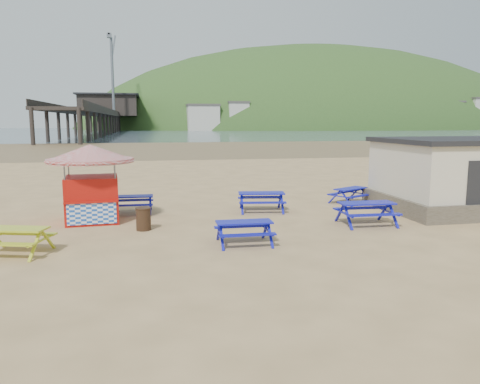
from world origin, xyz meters
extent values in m
plane|color=tan|center=(0.00, 0.00, 0.00)|extent=(400.00, 400.00, 0.00)
plane|color=olive|center=(0.00, 55.00, 0.00)|extent=(400.00, 400.00, 0.00)
plane|color=#465764|center=(0.00, 170.00, 0.01)|extent=(400.00, 400.00, 0.00)
cube|color=#0013B4|center=(-4.09, 2.98, 0.72)|extent=(1.81, 0.75, 0.05)
cube|color=#0013B4|center=(-4.08, 3.58, 0.45)|extent=(1.79, 0.30, 0.05)
cube|color=#0013B4|center=(-4.11, 2.39, 0.45)|extent=(1.79, 0.30, 0.05)
cube|color=#0013B4|center=(1.42, 2.30, 0.80)|extent=(2.07, 1.06, 0.05)
cube|color=#0013B4|center=(1.52, 2.95, 0.49)|extent=(2.00, 0.57, 0.05)
cube|color=#0013B4|center=(1.32, 1.65, 0.49)|extent=(2.00, 0.57, 0.05)
cube|color=#0013B4|center=(6.06, 3.41, 0.71)|extent=(1.87, 1.46, 0.05)
cube|color=#0013B4|center=(5.77, 3.92, 0.44)|extent=(1.65, 1.08, 0.05)
cube|color=#0013B4|center=(6.35, 2.89, 0.44)|extent=(1.65, 1.08, 0.05)
cube|color=#0013B4|center=(-0.44, -2.94, 0.72)|extent=(1.79, 0.73, 0.05)
cube|color=#0013B4|center=(-0.42, -2.35, 0.44)|extent=(1.78, 0.28, 0.05)
cube|color=#0013B4|center=(-0.45, -3.53, 0.44)|extent=(1.78, 0.28, 0.05)
cube|color=#0013B4|center=(4.67, -1.08, 0.83)|extent=(2.08, 0.86, 0.06)
cube|color=#0013B4|center=(4.69, -0.40, 0.51)|extent=(2.06, 0.35, 0.06)
cube|color=#0013B4|center=(4.65, -1.77, 0.51)|extent=(2.06, 0.35, 0.06)
cube|color=#A4D227|center=(-7.29, -2.74, 0.76)|extent=(2.01, 1.23, 0.05)
cube|color=#A4D227|center=(-7.11, -2.14, 0.47)|extent=(1.88, 0.78, 0.05)
cube|color=#A4D227|center=(-7.46, -3.34, 0.47)|extent=(1.88, 0.78, 0.05)
cube|color=#AB120B|center=(-5.54, 1.59, 0.88)|extent=(2.08, 2.08, 1.77)
cube|color=#AB120B|center=(-5.47, 0.57, 0.93)|extent=(1.95, 0.23, 0.07)
cube|color=#194CB2|center=(-5.47, 0.60, 0.49)|extent=(1.77, 0.17, 0.80)
cone|color=silver|center=(-5.54, 1.59, 2.70)|extent=(3.60, 3.60, 0.62)
cylinder|color=silver|center=(-5.54, 1.59, 2.39)|extent=(3.50, 3.50, 0.16)
cylinder|color=#322412|center=(-3.59, -0.34, 0.40)|extent=(0.52, 0.52, 0.80)
cylinder|color=#322412|center=(-3.59, -0.34, 0.81)|extent=(0.56, 0.56, 0.04)
cube|color=#665B4C|center=(10.50, 1.00, 0.35)|extent=(7.40, 5.40, 0.70)
cube|color=beige|center=(10.50, 1.00, 1.85)|extent=(7.00, 5.00, 2.30)
cube|color=black|center=(10.50, 1.00, 3.05)|extent=(7.30, 5.30, 0.20)
cube|color=black|center=(9.00, -1.52, 1.40)|extent=(0.90, 0.06, 2.00)
cube|color=black|center=(-18.00, 175.00, 6.00)|extent=(9.00, 220.00, 0.60)
cube|color=black|center=(-18.00, 186.00, 10.00)|extent=(22.00, 30.00, 8.00)
cube|color=black|center=(-18.00, 186.00, 14.30)|extent=(24.00, 32.00, 0.60)
cylinder|color=slate|center=(-15.00, 164.00, 20.00)|extent=(1.00, 1.00, 28.00)
cube|color=slate|center=(-15.00, 178.00, 33.00)|extent=(0.60, 25.63, 12.38)
ellipsoid|color=#2D4C1E|center=(90.00, 230.00, -10.00)|extent=(264.00, 144.00, 108.00)
camera|label=1|loc=(-3.39, -17.13, 3.88)|focal=35.00mm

